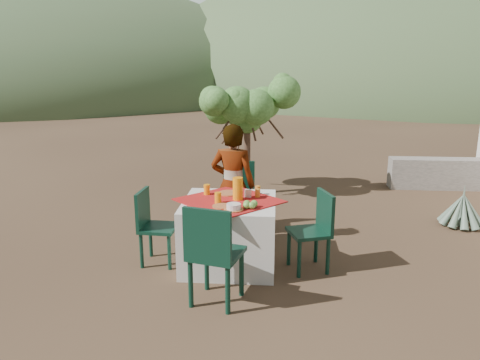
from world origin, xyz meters
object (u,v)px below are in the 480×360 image
object	(u,v)px
chair_left	(152,223)
juice_pitcher	(238,189)
chair_near	(213,251)
chair_far	(239,193)
person	(233,185)
shrub_tree	(251,112)
agave	(462,210)
table	(229,232)
chair_right	(315,227)

from	to	relation	value
chair_left	juice_pitcher	xyz separation A→B (m)	(0.97, 0.06, 0.41)
chair_near	chair_far	bearing A→B (deg)	-76.73
chair_far	person	world-z (taller)	person
chair_far	juice_pitcher	xyz separation A→B (m)	(0.08, -1.13, 0.37)
chair_far	chair_near	bearing A→B (deg)	-95.37
chair_near	shrub_tree	bearing A→B (deg)	-76.67
chair_near	person	world-z (taller)	person
agave	juice_pitcher	xyz separation A→B (m)	(-3.04, -1.51, 0.66)
agave	table	bearing A→B (deg)	-153.96
chair_left	shrub_tree	distance (m)	3.26
chair_near	person	bearing A→B (deg)	-76.28
shrub_tree	juice_pitcher	distance (m)	2.97
chair_far	person	bearing A→B (deg)	-96.72
chair_right	person	xyz separation A→B (m)	(-0.97, 0.69, 0.27)
agave	chair_far	bearing A→B (deg)	-173.11
chair_near	chair_right	xyz separation A→B (m)	(1.01, 0.89, -0.06)
chair_right	person	size ratio (longest dim) A/B	0.58
chair_near	juice_pitcher	xyz separation A→B (m)	(0.15, 0.97, 0.33)
juice_pitcher	table	bearing A→B (deg)	-165.84
chair_near	person	distance (m)	1.59
chair_left	table	bearing A→B (deg)	-84.36
table	person	world-z (taller)	person
table	juice_pitcher	world-z (taller)	juice_pitcher
chair_left	agave	xyz separation A→B (m)	(4.01, 1.56, -0.25)
chair_right	agave	distance (m)	2.71
table	chair_right	bearing A→B (deg)	-3.73
chair_far	chair_right	xyz separation A→B (m)	(0.94, -1.22, -0.03)
chair_far	agave	xyz separation A→B (m)	(3.12, 0.38, -0.29)
shrub_tree	agave	world-z (taller)	shrub_tree
chair_left	agave	size ratio (longest dim) A/B	1.29
chair_far	chair_right	distance (m)	1.54
table	chair_left	distance (m)	0.88
shrub_tree	juice_pitcher	bearing A→B (deg)	-89.58
chair_far	juice_pitcher	distance (m)	1.19
agave	juice_pitcher	bearing A→B (deg)	-153.63
chair_far	agave	world-z (taller)	chair_far
person	agave	bearing A→B (deg)	-155.01
chair_near	chair_right	world-z (taller)	chair_near
agave	person	bearing A→B (deg)	-164.01
shrub_tree	person	bearing A→B (deg)	-92.22
chair_right	shrub_tree	distance (m)	3.27
table	juice_pitcher	xyz separation A→B (m)	(0.09, 0.02, 0.51)
chair_right	juice_pitcher	xyz separation A→B (m)	(-0.86, 0.09, 0.40)
agave	chair_right	bearing A→B (deg)	-143.85
chair_far	chair_left	size ratio (longest dim) A/B	1.09
chair_far	person	distance (m)	0.58
chair_near	chair_left	distance (m)	1.23
chair_left	person	bearing A→B (deg)	-48.86
table	chair_near	xyz separation A→B (m)	(-0.06, -0.95, 0.17)
chair_far	person	size ratio (longest dim) A/B	0.61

